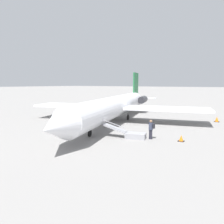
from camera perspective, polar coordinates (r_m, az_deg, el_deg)
name	(u,v)px	position (r m, az deg, el deg)	size (l,w,h in m)	color
ground_plane	(115,122)	(28.12, 0.67, -2.69)	(600.00, 600.00, 0.00)	gray
airplane_main	(117,106)	(28.74, 1.24, 1.67)	(30.28, 23.49, 6.87)	silver
boarding_stairs	(131,134)	(20.08, 5.04, -5.77)	(2.16, 4.13, 1.71)	#99999E
passenger	(151,128)	(19.84, 10.19, -4.16)	(0.42, 0.57, 1.74)	#23232D
traffic_cone_near_stairs	(181,138)	(19.88, 17.63, -6.59)	(0.50, 0.50, 0.55)	black
traffic_cone_near_cart	(217,119)	(31.52, 25.70, -1.74)	(0.62, 0.62, 0.68)	black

